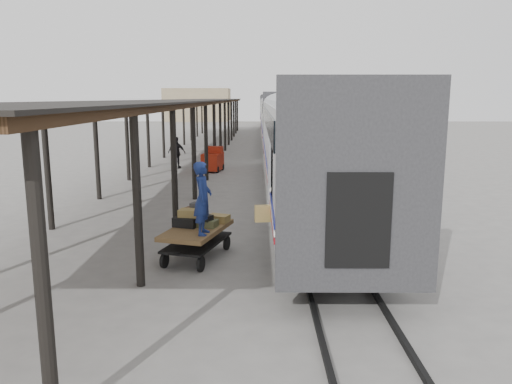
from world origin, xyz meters
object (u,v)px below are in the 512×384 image
object	(u,v)px
luggage_tug	(213,160)
porter	(203,198)
pedestrian	(177,153)
baggage_cart	(197,235)

from	to	relation	value
luggage_tug	porter	bearing A→B (deg)	-74.93
porter	pedestrian	world-z (taller)	porter
baggage_cart	luggage_tug	world-z (taller)	luggage_tug
porter	baggage_cart	bearing A→B (deg)	24.94
baggage_cart	pedestrian	distance (m)	17.87
baggage_cart	porter	bearing A→B (deg)	-52.59
luggage_tug	pedestrian	world-z (taller)	pedestrian
baggage_cart	luggage_tug	distance (m)	16.29
porter	luggage_tug	bearing A→B (deg)	8.21
porter	pedestrian	distance (m)	18.57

